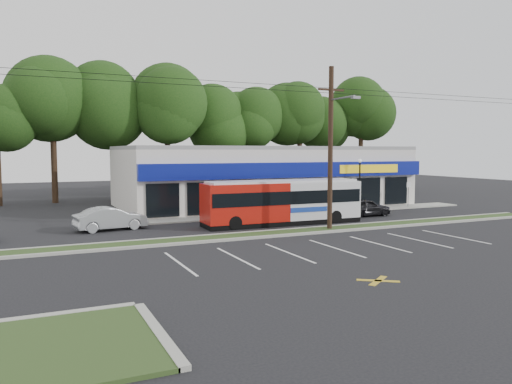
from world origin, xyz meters
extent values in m
plane|color=black|center=(0.00, 0.00, 0.00)|extent=(120.00, 120.00, 0.00)
cube|color=#283E19|center=(0.00, 1.00, 0.06)|extent=(40.00, 1.60, 0.12)
cube|color=#9E9E93|center=(0.00, 0.15, 0.07)|extent=(40.00, 0.25, 0.14)
cube|color=#9E9E93|center=(0.00, 1.85, 0.07)|extent=(40.00, 0.25, 0.14)
cube|color=#9E9E93|center=(5.00, 9.00, 0.05)|extent=(32.00, 2.20, 0.10)
cube|color=silver|center=(5.50, 16.00, 2.50)|extent=(25.00, 12.00, 5.00)
cube|color=navy|center=(5.50, 9.75, 3.40)|extent=(25.00, 0.50, 1.20)
cube|color=black|center=(5.50, 9.94, 1.40)|extent=(24.00, 0.12, 2.40)
cube|color=yellow|center=(12.50, 9.48, 3.40)|extent=(6.00, 0.06, 0.70)
cube|color=gray|center=(5.50, 16.00, 5.15)|extent=(25.00, 12.00, 0.30)
cylinder|color=black|center=(3.00, 1.00, 5.00)|extent=(0.30, 0.30, 10.00)
cube|color=black|center=(3.00, 1.00, 8.60)|extent=(1.80, 0.12, 0.12)
cylinder|color=#59595E|center=(3.00, -0.20, 8.00)|extent=(0.10, 2.40, 0.10)
cube|color=#59595E|center=(3.00, -1.50, 7.90)|extent=(0.50, 0.25, 0.15)
cylinder|color=black|center=(0.00, 1.00, 8.70)|extent=(50.00, 0.02, 0.02)
cylinder|color=black|center=(0.00, 1.00, 8.40)|extent=(50.00, 0.02, 0.02)
cylinder|color=black|center=(11.00, 8.80, 2.00)|extent=(0.12, 0.12, 4.00)
sphere|color=silver|center=(11.00, 8.80, 4.10)|extent=(0.30, 0.30, 0.30)
cylinder|color=#59595E|center=(16.00, 8.60, 1.10)|extent=(0.06, 0.06, 2.20)
cube|color=white|center=(16.00, 8.55, 2.00)|extent=(0.45, 0.04, 0.45)
cylinder|color=black|center=(-16.00, 26.00, 2.86)|extent=(0.56, 0.56, 5.72)
cylinder|color=black|center=(-11.00, 26.00, 2.86)|extent=(0.56, 0.56, 5.72)
sphere|color=#14330E|center=(-11.00, 26.00, 8.45)|extent=(6.76, 6.76, 6.76)
cylinder|color=black|center=(-6.00, 26.00, 2.86)|extent=(0.56, 0.56, 5.72)
sphere|color=#14330E|center=(-6.00, 26.00, 8.45)|extent=(6.76, 6.76, 6.76)
cylinder|color=black|center=(-1.00, 26.00, 2.86)|extent=(0.56, 0.56, 5.72)
sphere|color=#14330E|center=(-1.00, 26.00, 8.45)|extent=(6.76, 6.76, 6.76)
cylinder|color=black|center=(4.00, 26.00, 2.86)|extent=(0.56, 0.56, 5.72)
sphere|color=#14330E|center=(4.00, 26.00, 8.45)|extent=(6.76, 6.76, 6.76)
cylinder|color=black|center=(9.00, 26.00, 2.86)|extent=(0.56, 0.56, 5.72)
sphere|color=#14330E|center=(9.00, 26.00, 8.45)|extent=(6.76, 6.76, 6.76)
cylinder|color=black|center=(14.00, 26.00, 2.86)|extent=(0.56, 0.56, 5.72)
sphere|color=#14330E|center=(14.00, 26.00, 8.45)|extent=(6.76, 6.76, 6.76)
cylinder|color=black|center=(19.00, 26.00, 2.86)|extent=(0.56, 0.56, 5.72)
sphere|color=#14330E|center=(19.00, 26.00, 8.45)|extent=(6.76, 6.76, 6.76)
cylinder|color=black|center=(24.00, 26.00, 2.86)|extent=(0.56, 0.56, 5.72)
sphere|color=#14330E|center=(24.00, 26.00, 8.45)|extent=(6.76, 6.76, 6.76)
cube|color=#AF160D|center=(-1.16, 4.56, 1.57)|extent=(5.51, 2.40, 2.50)
cube|color=silver|center=(4.30, 4.44, 1.57)|extent=(5.51, 2.40, 2.50)
cube|color=black|center=(1.57, 4.50, 0.18)|extent=(10.97, 2.47, 0.32)
cube|color=black|center=(1.57, 4.50, 1.87)|extent=(10.75, 2.57, 0.86)
cube|color=black|center=(7.06, 4.38, 1.73)|extent=(0.10, 1.93, 1.27)
cube|color=#193899|center=(2.91, 3.32, 1.05)|extent=(2.73, 0.09, 0.32)
cube|color=silver|center=(1.57, 4.50, 2.87)|extent=(10.42, 2.28, 0.16)
cylinder|color=black|center=(-2.27, 3.57, 0.44)|extent=(0.88, 0.27, 0.87)
cylinder|color=black|center=(-2.23, 5.60, 0.44)|extent=(0.88, 0.27, 0.87)
cylinder|color=black|center=(5.04, 3.41, 0.44)|extent=(0.88, 0.27, 0.87)
cylinder|color=black|center=(5.09, 5.44, 0.44)|extent=(0.88, 0.27, 0.87)
imported|color=black|center=(9.10, 5.50, 0.68)|extent=(4.01, 1.69, 1.35)
imported|color=#9DA1A4|center=(-9.30, 6.72, 0.72)|extent=(4.57, 2.17, 1.44)
imported|color=white|center=(3.44, 6.00, 0.93)|extent=(0.79, 0.65, 1.86)
imported|color=beige|center=(9.00, 8.35, 0.90)|extent=(1.10, 1.04, 1.80)
camera|label=1|loc=(-13.95, -24.87, 4.90)|focal=35.00mm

